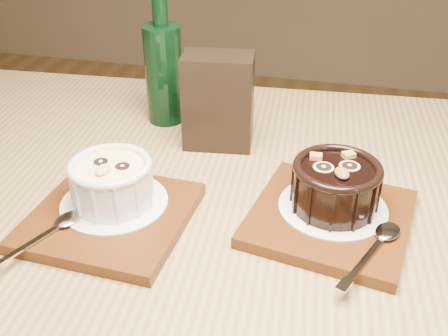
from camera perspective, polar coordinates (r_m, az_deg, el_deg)
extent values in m
cube|color=olive|center=(0.66, 1.75, -6.48)|extent=(1.25, 0.88, 0.04)
cylinder|color=olive|center=(1.32, -20.75, -7.09)|extent=(0.06, 0.06, 0.71)
cube|color=#53280D|center=(0.64, -12.23, -5.20)|extent=(0.19, 0.19, 0.01)
cylinder|color=white|center=(0.65, -11.83, -3.64)|extent=(0.13, 0.13, 0.00)
cylinder|color=white|center=(0.64, -12.08, -1.78)|extent=(0.09, 0.09, 0.05)
cylinder|color=#FFF09B|center=(0.63, -12.32, 0.02)|extent=(0.08, 0.08, 0.00)
torus|color=white|center=(0.62, -12.35, 0.29)|extent=(0.10, 0.10, 0.01)
cylinder|color=black|center=(0.63, -13.27, 0.69)|extent=(0.02, 0.02, 0.00)
cylinder|color=black|center=(0.62, -11.00, 0.20)|extent=(0.02, 0.02, 0.00)
ellipsoid|color=#DDBA81|center=(0.61, -13.08, -0.18)|extent=(0.02, 0.02, 0.01)
cube|color=#53280D|center=(0.64, 11.44, -5.38)|extent=(0.21, 0.21, 0.01)
cylinder|color=white|center=(0.64, 11.74, -4.16)|extent=(0.13, 0.13, 0.00)
cylinder|color=black|center=(0.63, 12.00, -2.18)|extent=(0.10, 0.10, 0.05)
cylinder|color=black|center=(0.62, 12.25, -0.26)|extent=(0.08, 0.08, 0.00)
torus|color=black|center=(0.61, 12.29, 0.02)|extent=(0.10, 0.10, 0.01)
cylinder|color=black|center=(0.61, 10.80, 0.13)|extent=(0.02, 0.02, 0.00)
cylinder|color=black|center=(0.62, 13.53, 0.27)|extent=(0.02, 0.02, 0.00)
ellipsoid|color=brown|center=(0.60, 12.71, -0.55)|extent=(0.02, 0.03, 0.01)
cube|color=#9A6432|center=(0.63, 9.98, 1.24)|extent=(0.02, 0.01, 0.01)
cube|color=#9A6432|center=(0.64, 13.41, 1.40)|extent=(0.02, 0.02, 0.01)
cube|color=black|center=(0.76, -0.63, 7.26)|extent=(0.11, 0.07, 0.14)
cylinder|color=black|center=(0.84, -6.55, 10.04)|extent=(0.06, 0.06, 0.16)
cylinder|color=black|center=(0.81, -7.02, 16.94)|extent=(0.02, 0.02, 0.05)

